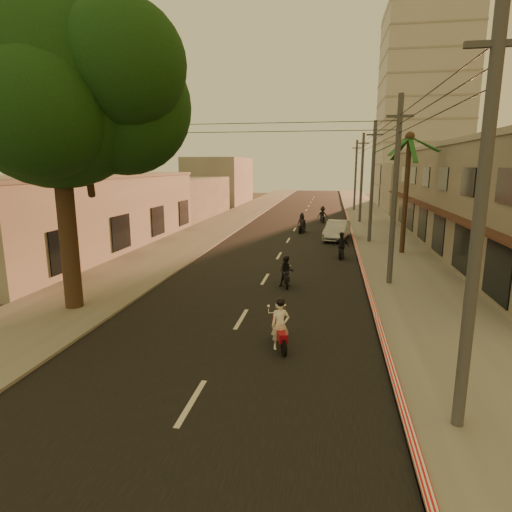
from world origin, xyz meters
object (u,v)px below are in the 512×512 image
object	(u,v)px
scooter_mid_a	(286,272)
scooter_far_b	(323,215)
broadleaf_tree	(67,92)
scooter_red	(280,326)
palm_tree	(409,144)
parked_car	(337,230)
scooter_mid_b	(341,247)
scooter_far_a	(302,224)

from	to	relation	value
scooter_mid_a	scooter_far_b	world-z (taller)	scooter_far_b
broadleaf_tree	scooter_red	size ratio (longest dim) A/B	7.04
palm_tree	parked_car	distance (m)	9.14
scooter_mid_b	scooter_far_a	distance (m)	10.66
scooter_far_a	scooter_far_b	distance (m)	7.54
broadleaf_tree	parked_car	bearing A→B (deg)	61.12
scooter_mid_a	scooter_far_a	xyz separation A→B (m)	(-0.45, 17.25, 0.09)
palm_tree	scooter_far_a	distance (m)	12.56
scooter_mid_a	scooter_mid_b	size ratio (longest dim) A/B	0.92
palm_tree	scooter_mid_b	size ratio (longest dim) A/B	4.71
broadleaf_tree	scooter_mid_b	distance (m)	17.60
scooter_far_b	parked_car	world-z (taller)	scooter_far_b
broadleaf_tree	scooter_mid_a	distance (m)	11.98
palm_tree	scooter_red	size ratio (longest dim) A/B	4.77
scooter_mid_b	broadleaf_tree	bearing A→B (deg)	-129.46
scooter_far_b	scooter_mid_b	bearing A→B (deg)	-97.56
scooter_red	parked_car	xyz separation A→B (m)	(2.00, 21.41, -0.01)
broadleaf_tree	scooter_far_b	bearing A→B (deg)	72.89
scooter_mid_b	parked_car	xyz separation A→B (m)	(-0.18, 7.08, -0.00)
broadleaf_tree	scooter_mid_b	world-z (taller)	broadleaf_tree
parked_car	scooter_far_b	bearing A→B (deg)	106.00
palm_tree	scooter_far_a	bearing A→B (deg)	131.77
palm_tree	scooter_mid_b	bearing A→B (deg)	-152.64
palm_tree	scooter_mid_a	distance (m)	13.09
scooter_far_b	palm_tree	bearing A→B (deg)	-82.74
broadleaf_tree	palm_tree	world-z (taller)	broadleaf_tree
scooter_mid_b	parked_car	size ratio (longest dim) A/B	0.36
scooter_mid_b	scooter_far_b	world-z (taller)	scooter_far_b
scooter_mid_b	scooter_far_b	distance (m)	17.60
broadleaf_tree	scooter_far_a	bearing A→B (deg)	71.38
scooter_mid_a	scooter_far_a	bearing A→B (deg)	81.36
palm_tree	scooter_mid_b	xyz separation A→B (m)	(-4.03, -2.09, -6.39)
palm_tree	parked_car	bearing A→B (deg)	130.19
scooter_mid_b	scooter_mid_a	bearing A→B (deg)	-108.67
scooter_mid_a	parked_car	xyz separation A→B (m)	(2.56, 14.16, 0.05)
scooter_far_a	palm_tree	bearing A→B (deg)	-35.84
scooter_far_a	parked_car	size ratio (longest dim) A/B	0.37
scooter_red	scooter_mid_a	xyz separation A→B (m)	(-0.56, 7.25, -0.05)
palm_tree	scooter_red	bearing A→B (deg)	-110.74
palm_tree	scooter_mid_a	bearing A→B (deg)	-126.47
scooter_far_b	parked_car	size ratio (longest dim) A/B	0.36
scooter_far_b	parked_car	distance (m)	10.54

